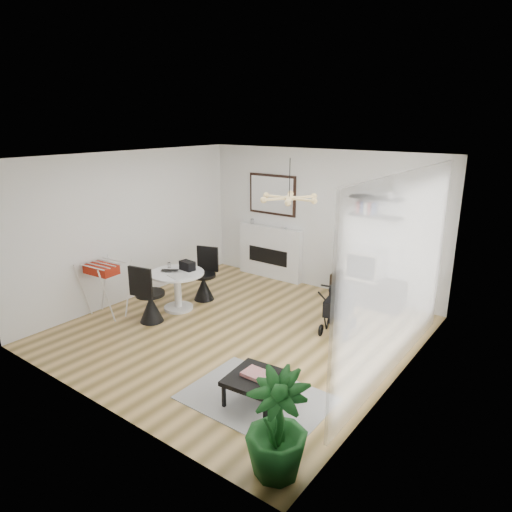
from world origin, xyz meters
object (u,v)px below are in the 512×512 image
Objects in this scene: stroller at (340,308)px; potted_plant at (277,425)px; crt_tv at (366,264)px; fireplace at (270,246)px; dining_table at (177,285)px; drying_rack at (106,288)px; coffee_table at (257,380)px; tv_console at (367,291)px.

stroller is 3.27m from potted_plant.
stroller is at bearing -83.95° from crt_tv.
dining_table is (-0.30, -2.38, -0.23)m from fireplace.
fireplace reaches higher than potted_plant.
coffee_table is at bearing -12.42° from drying_rack.
fireplace reaches higher than crt_tv.
stroller is (3.42, 1.84, -0.12)m from drying_rack.
stroller is at bearing 106.56° from potted_plant.
tv_console is 1.46× the size of stroller.
drying_rack is at bearing -162.77° from stroller.
tv_console is 2.14× the size of crt_tv.
fireplace is 2.44× the size of stroller.
fireplace is 3.46m from drying_rack.
dining_table is 0.89× the size of potted_plant.
potted_plant reaches higher than drying_rack.
tv_console is 1.83× the size of coffee_table.
fireplace is at bearing 67.53° from drying_rack.
drying_rack is at bearing -108.12° from fireplace.
potted_plant is (0.93, -3.13, 0.15)m from stroller.
drying_rack reaches higher than coffee_table.
fireplace is at bearing 175.96° from tv_console.
drying_rack is 4.54m from potted_plant.
potted_plant is at bearing -76.99° from tv_console.
crt_tv is at bearing 41.47° from dining_table.
coffee_table is at bearing -98.23° from stroller.
coffee_table is (0.20, -3.63, 0.06)m from tv_console.
dining_table reaches higher than tv_console.
drying_rack is at bearing 171.93° from coffee_table.
potted_plant reaches higher than coffee_table.
crt_tv is at bearing 103.60° from potted_plant.
stroller reaches higher than coffee_table.
coffee_table is (2.46, -3.79, -0.38)m from fireplace.
crt_tv is 3.36m from dining_table.
crt_tv is (-0.05, -0.00, 0.51)m from tv_console.
tv_console is 4.57m from drying_rack.
dining_table is 3.10m from coffee_table.
fireplace is 2.41m from dining_table.
potted_plant reaches higher than crt_tv.
fireplace is 5.63m from potted_plant.
crt_tv is 3.66m from coffee_table.
fireplace is 2.28× the size of drying_rack.
potted_plant is at bearing -44.02° from coffee_table.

